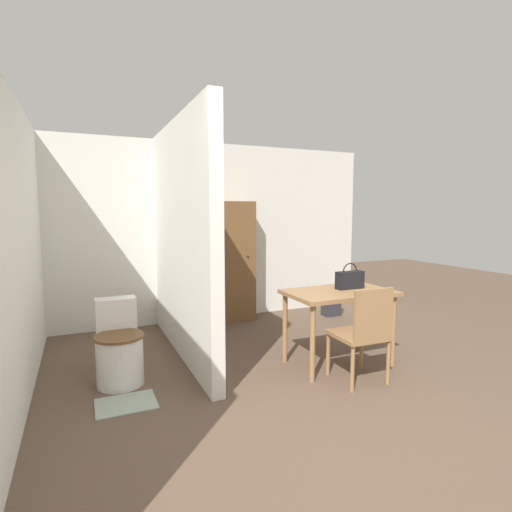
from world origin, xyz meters
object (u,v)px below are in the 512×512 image
dining_table (339,300)px  space_heater (331,300)px  toilet (119,350)px  wooden_chair (363,331)px  handbag (350,279)px  wooden_cabinet (232,261)px

dining_table → space_heater: bearing=57.5°
toilet → space_heater: size_ratio=1.64×
wooden_chair → handbag: bearing=67.7°
toilet → handbag: handbag is taller
wooden_chair → space_heater: bearing=63.9°
dining_table → handbag: bearing=16.2°
dining_table → wooden_chair: wooden_chair is taller
space_heater → wooden_cabinet: bearing=164.8°
dining_table → space_heater: dining_table is taller
handbag → wooden_chair: bearing=-113.9°
dining_table → handbag: (0.16, 0.05, 0.19)m
dining_table → toilet: size_ratio=1.44×
wooden_chair → handbag: (0.23, 0.52, 0.37)m
dining_table → space_heater: 1.97m
dining_table → wooden_cabinet: wooden_cabinet is taller
dining_table → handbag: size_ratio=3.55×
handbag → space_heater: 1.90m
wooden_chair → space_heater: size_ratio=1.97×
dining_table → wooden_chair: size_ratio=1.19×
space_heater → toilet: bearing=-159.3°
wooden_chair → wooden_cabinet: wooden_cabinet is taller
toilet → handbag: bearing=-10.0°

